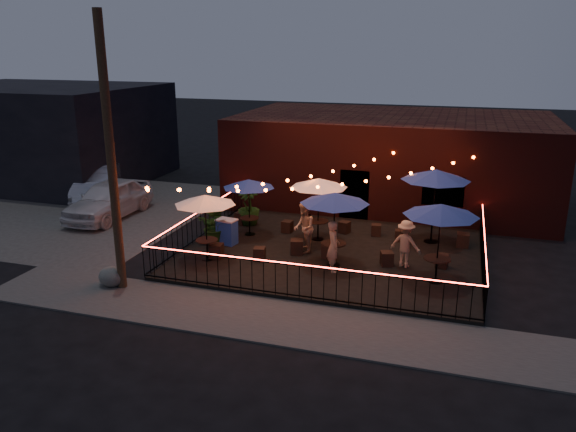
# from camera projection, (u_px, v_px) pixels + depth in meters

# --- Properties ---
(ground) EXTENTS (110.00, 110.00, 0.00)m
(ground) POSITION_uv_depth(u_px,v_px,m) (317.00, 277.00, 17.85)
(ground) COLOR black
(ground) RESTS_ON ground
(patio) EXTENTS (10.00, 8.00, 0.15)m
(patio) POSITION_uv_depth(u_px,v_px,m) (331.00, 253.00, 19.65)
(patio) COLOR black
(patio) RESTS_ON ground
(sidewalk) EXTENTS (18.00, 2.50, 0.05)m
(sidewalk) POSITION_uv_depth(u_px,v_px,m) (286.00, 322.00, 14.87)
(sidewalk) COLOR #403D3B
(sidewalk) RESTS_ON ground
(parking_lot) EXTENTS (11.00, 12.00, 0.02)m
(parking_lot) POSITION_uv_depth(u_px,v_px,m) (78.00, 210.00, 24.93)
(parking_lot) COLOR #403D3B
(parking_lot) RESTS_ON ground
(brick_building) EXTENTS (14.00, 8.00, 4.00)m
(brick_building) POSITION_uv_depth(u_px,v_px,m) (392.00, 158.00, 26.09)
(brick_building) COLOR #34100E
(brick_building) RESTS_ON ground
(background_building) EXTENTS (12.00, 9.00, 5.00)m
(background_building) POSITION_uv_depth(u_px,v_px,m) (39.00, 132.00, 30.48)
(background_building) COLOR black
(background_building) RESTS_ON ground
(utility_pole) EXTENTS (0.26, 0.26, 8.00)m
(utility_pole) POSITION_uv_depth(u_px,v_px,m) (111.00, 158.00, 15.85)
(utility_pole) COLOR #352715
(utility_pole) RESTS_ON ground
(fence_front) EXTENTS (10.00, 0.04, 1.04)m
(fence_front) POSITION_uv_depth(u_px,v_px,m) (299.00, 282.00, 15.83)
(fence_front) COLOR black
(fence_front) RESTS_ON patio
(fence_left) EXTENTS (0.04, 8.00, 1.04)m
(fence_left) POSITION_uv_depth(u_px,v_px,m) (201.00, 224.00, 20.91)
(fence_left) COLOR black
(fence_left) RESTS_ON patio
(fence_right) EXTENTS (0.04, 8.00, 1.04)m
(fence_right) POSITION_uv_depth(u_px,v_px,m) (483.00, 252.00, 18.05)
(fence_right) COLOR black
(fence_right) RESTS_ON patio
(festoon_lights) EXTENTS (10.02, 8.72, 1.32)m
(festoon_lights) POSITION_uv_depth(u_px,v_px,m) (302.00, 185.00, 18.95)
(festoon_lights) COLOR #FF470B
(festoon_lights) RESTS_ON ground
(cafe_table_0) EXTENTS (2.42, 2.42, 2.24)m
(cafe_table_0) POSITION_uv_depth(u_px,v_px,m) (205.00, 201.00, 18.28)
(cafe_table_0) COLOR black
(cafe_table_0) RESTS_ON patio
(cafe_table_1) EXTENTS (2.16, 2.16, 2.15)m
(cafe_table_1) POSITION_uv_depth(u_px,v_px,m) (249.00, 184.00, 20.77)
(cafe_table_1) COLOR black
(cafe_table_1) RESTS_ON patio
(cafe_table_2) EXTENTS (2.60, 2.60, 2.45)m
(cafe_table_2) POSITION_uv_depth(u_px,v_px,m) (335.00, 199.00, 17.74)
(cafe_table_2) COLOR black
(cafe_table_2) RESTS_ON patio
(cafe_table_3) EXTENTS (2.78, 2.78, 2.32)m
(cafe_table_3) POSITION_uv_depth(u_px,v_px,m) (319.00, 184.00, 20.19)
(cafe_table_3) COLOR black
(cafe_table_3) RESTS_ON patio
(cafe_table_4) EXTENTS (2.33, 2.33, 2.46)m
(cafe_table_4) POSITION_uv_depth(u_px,v_px,m) (441.00, 211.00, 16.44)
(cafe_table_4) COLOR black
(cafe_table_4) RESTS_ON patio
(cafe_table_5) EXTENTS (2.72, 2.72, 2.71)m
(cafe_table_5) POSITION_uv_depth(u_px,v_px,m) (436.00, 176.00, 19.82)
(cafe_table_5) COLOR black
(cafe_table_5) RESTS_ON patio
(bistro_chair_0) EXTENTS (0.47, 0.47, 0.50)m
(bistro_chair_0) POSITION_uv_depth(u_px,v_px,m) (216.00, 251.00, 18.92)
(bistro_chair_0) COLOR black
(bistro_chair_0) RESTS_ON patio
(bistro_chair_1) EXTENTS (0.44, 0.44, 0.44)m
(bistro_chair_1) POSITION_uv_depth(u_px,v_px,m) (260.00, 254.00, 18.74)
(bistro_chair_1) COLOR black
(bistro_chair_1) RESTS_ON patio
(bistro_chair_2) EXTENTS (0.49, 0.49, 0.48)m
(bistro_chair_2) POSITION_uv_depth(u_px,v_px,m) (241.00, 218.00, 22.54)
(bistro_chair_2) COLOR black
(bistro_chair_2) RESTS_ON patio
(bistro_chair_3) EXTENTS (0.41, 0.41, 0.44)m
(bistro_chair_3) POSITION_uv_depth(u_px,v_px,m) (287.00, 226.00, 21.56)
(bistro_chair_3) COLOR black
(bistro_chair_3) RESTS_ON patio
(bistro_chair_4) EXTENTS (0.52, 0.52, 0.51)m
(bistro_chair_4) POSITION_uv_depth(u_px,v_px,m) (297.00, 247.00, 19.30)
(bistro_chair_4) COLOR black
(bistro_chair_4) RESTS_ON patio
(bistro_chair_5) EXTENTS (0.50, 0.50, 0.47)m
(bistro_chair_5) POSITION_uv_depth(u_px,v_px,m) (329.00, 252.00, 18.91)
(bistro_chair_5) COLOR black
(bistro_chair_5) RESTS_ON patio
(bistro_chair_6) EXTENTS (0.47, 0.47, 0.45)m
(bistro_chair_6) POSITION_uv_depth(u_px,v_px,m) (344.00, 227.00, 21.49)
(bistro_chair_6) COLOR black
(bistro_chair_6) RESTS_ON patio
(bistro_chair_7) EXTENTS (0.41, 0.41, 0.43)m
(bistro_chair_7) POSITION_uv_depth(u_px,v_px,m) (376.00, 230.00, 21.19)
(bistro_chair_7) COLOR black
(bistro_chair_7) RESTS_ON patio
(bistro_chair_8) EXTENTS (0.50, 0.50, 0.46)m
(bistro_chair_8) POSITION_uv_depth(u_px,v_px,m) (387.00, 259.00, 18.31)
(bistro_chair_8) COLOR black
(bistro_chair_8) RESTS_ON patio
(bistro_chair_9) EXTENTS (0.42, 0.42, 0.44)m
(bistro_chair_9) POSITION_uv_depth(u_px,v_px,m) (442.00, 261.00, 18.14)
(bistro_chair_9) COLOR black
(bistro_chair_9) RESTS_ON patio
(bistro_chair_10) EXTENTS (0.39, 0.39, 0.41)m
(bistro_chair_10) POSITION_uv_depth(u_px,v_px,m) (400.00, 235.00, 20.62)
(bistro_chair_10) COLOR black
(bistro_chair_10) RESTS_ON patio
(bistro_chair_11) EXTENTS (0.43, 0.43, 0.50)m
(bistro_chair_11) POSITION_uv_depth(u_px,v_px,m) (463.00, 240.00, 19.97)
(bistro_chair_11) COLOR black
(bistro_chair_11) RESTS_ON patio
(patron_a) EXTENTS (0.61, 0.71, 1.66)m
(patron_a) POSITION_uv_depth(u_px,v_px,m) (333.00, 246.00, 17.69)
(patron_a) COLOR #CBA98C
(patron_a) RESTS_ON patio
(patron_b) EXTENTS (0.94, 1.05, 1.78)m
(patron_b) POSITION_uv_depth(u_px,v_px,m) (304.00, 228.00, 19.28)
(patron_b) COLOR #D3A786
(patron_b) RESTS_ON patio
(patron_c) EXTENTS (1.13, 0.83, 1.56)m
(patron_c) POSITION_uv_depth(u_px,v_px,m) (406.00, 244.00, 18.04)
(patron_c) COLOR beige
(patron_c) RESTS_ON patio
(potted_shrub_a) EXTENTS (1.27, 1.14, 1.27)m
(potted_shrub_a) POSITION_uv_depth(u_px,v_px,m) (215.00, 226.00, 20.24)
(potted_shrub_a) COLOR #163610
(potted_shrub_a) RESTS_ON patio
(potted_shrub_b) EXTENTS (0.81, 0.68, 1.36)m
(potted_shrub_b) POSITION_uv_depth(u_px,v_px,m) (213.00, 219.00, 20.98)
(potted_shrub_b) COLOR #1C3612
(potted_shrub_b) RESTS_ON patio
(potted_shrub_c) EXTENTS (1.07, 1.07, 1.54)m
(potted_shrub_c) POSITION_uv_depth(u_px,v_px,m) (249.00, 206.00, 22.34)
(potted_shrub_c) COLOR #153C11
(potted_shrub_c) RESTS_ON patio
(cooler) EXTENTS (0.78, 0.62, 0.93)m
(cooler) POSITION_uv_depth(u_px,v_px,m) (227.00, 231.00, 20.21)
(cooler) COLOR blue
(cooler) RESTS_ON patio
(boulder) EXTENTS (1.03, 0.95, 0.66)m
(boulder) POSITION_uv_depth(u_px,v_px,m) (112.00, 277.00, 17.00)
(boulder) COLOR #4D4D47
(boulder) RESTS_ON ground
(car_white) EXTENTS (1.89, 4.69, 1.60)m
(car_white) POSITION_uv_depth(u_px,v_px,m) (109.00, 199.00, 23.78)
(car_white) COLOR silver
(car_white) RESTS_ON ground
(car_silver) EXTENTS (3.60, 5.12, 1.60)m
(car_silver) POSITION_uv_depth(u_px,v_px,m) (98.00, 184.00, 26.38)
(car_silver) COLOR #98989F
(car_silver) RESTS_ON ground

